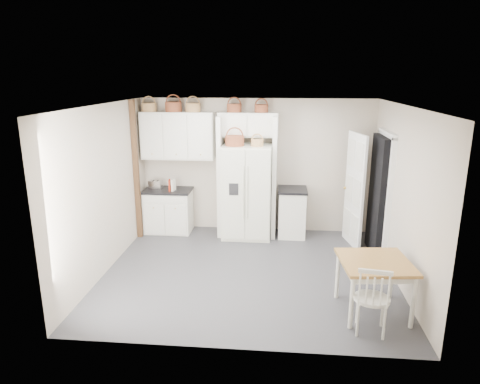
# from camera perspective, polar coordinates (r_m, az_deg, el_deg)

# --- Properties ---
(floor) EXTENTS (4.50, 4.50, 0.00)m
(floor) POSITION_cam_1_polar(r_m,az_deg,el_deg) (6.91, 1.13, -10.57)
(floor) COLOR #3C3C3C
(floor) RESTS_ON ground
(ceiling) EXTENTS (4.50, 4.50, 0.00)m
(ceiling) POSITION_cam_1_polar(r_m,az_deg,el_deg) (6.23, 1.26, 11.47)
(ceiling) COLOR white
(ceiling) RESTS_ON wall_back
(wall_back) EXTENTS (4.50, 0.00, 4.50)m
(wall_back) POSITION_cam_1_polar(r_m,az_deg,el_deg) (8.39, 2.18, 3.49)
(wall_back) COLOR #B4AC9F
(wall_back) RESTS_ON floor
(wall_left) EXTENTS (0.00, 4.00, 4.00)m
(wall_left) POSITION_cam_1_polar(r_m,az_deg,el_deg) (6.97, -17.58, 0.33)
(wall_left) COLOR #B4AC9F
(wall_left) RESTS_ON floor
(wall_right) EXTENTS (0.00, 4.00, 4.00)m
(wall_right) POSITION_cam_1_polar(r_m,az_deg,el_deg) (6.69, 20.81, -0.59)
(wall_right) COLOR #B4AC9F
(wall_right) RESTS_ON floor
(refrigerator) EXTENTS (0.92, 0.74, 1.77)m
(refrigerator) POSITION_cam_1_polar(r_m,az_deg,el_deg) (8.11, 0.93, 0.07)
(refrigerator) COLOR silver
(refrigerator) RESTS_ON floor
(base_cab_left) EXTENTS (0.89, 0.56, 0.82)m
(base_cab_left) POSITION_cam_1_polar(r_m,az_deg,el_deg) (8.59, -9.49, -2.56)
(base_cab_left) COLOR silver
(base_cab_left) RESTS_ON floor
(base_cab_right) EXTENTS (0.51, 0.61, 0.89)m
(base_cab_right) POSITION_cam_1_polar(r_m,az_deg,el_deg) (8.31, 6.92, -2.81)
(base_cab_right) COLOR silver
(base_cab_right) RESTS_ON floor
(dining_table) EXTENTS (0.95, 0.95, 0.73)m
(dining_table) POSITION_cam_1_polar(r_m,az_deg,el_deg) (5.95, 17.32, -11.94)
(dining_table) COLOR brown
(dining_table) RESTS_ON floor
(windsor_chair) EXTENTS (0.48, 0.45, 0.87)m
(windsor_chair) POSITION_cam_1_polar(r_m,az_deg,el_deg) (5.49, 17.17, -13.44)
(windsor_chair) COLOR silver
(windsor_chair) RESTS_ON floor
(counter_left) EXTENTS (0.92, 0.60, 0.04)m
(counter_left) POSITION_cam_1_polar(r_m,az_deg,el_deg) (8.47, -9.61, 0.21)
(counter_left) COLOR black
(counter_left) RESTS_ON base_cab_left
(counter_right) EXTENTS (0.55, 0.65, 0.04)m
(counter_right) POSITION_cam_1_polar(r_m,az_deg,el_deg) (8.18, 7.02, 0.30)
(counter_right) COLOR black
(counter_right) RESTS_ON base_cab_right
(toaster) EXTENTS (0.27, 0.17, 0.17)m
(toaster) POSITION_cam_1_polar(r_m,az_deg,el_deg) (8.51, -11.17, 0.92)
(toaster) COLOR silver
(toaster) RESTS_ON counter_left
(cookbook_red) EXTENTS (0.06, 0.15, 0.22)m
(cookbook_red) POSITION_cam_1_polar(r_m,az_deg,el_deg) (8.35, -9.37, 0.90)
(cookbook_red) COLOR #A11E0A
(cookbook_red) RESTS_ON counter_left
(cookbook_cream) EXTENTS (0.06, 0.15, 0.22)m
(cookbook_cream) POSITION_cam_1_polar(r_m,az_deg,el_deg) (8.33, -8.86, 0.89)
(cookbook_cream) COLOR white
(cookbook_cream) RESTS_ON counter_left
(basket_upper_a) EXTENTS (0.28, 0.28, 0.16)m
(basket_upper_a) POSITION_cam_1_polar(r_m,az_deg,el_deg) (8.42, -12.03, 10.99)
(basket_upper_a) COLOR olive
(basket_upper_a) RESTS_ON upper_cabinet
(basket_upper_b) EXTENTS (0.31, 0.31, 0.18)m
(basket_upper_b) POSITION_cam_1_polar(r_m,az_deg,el_deg) (8.30, -8.86, 11.16)
(basket_upper_b) COLOR brown
(basket_upper_b) RESTS_ON upper_cabinet
(basket_upper_c) EXTENTS (0.28, 0.28, 0.16)m
(basket_upper_c) POSITION_cam_1_polar(r_m,az_deg,el_deg) (8.22, -6.28, 11.14)
(basket_upper_c) COLOR olive
(basket_upper_c) RESTS_ON upper_cabinet
(basket_bridge_a) EXTENTS (0.27, 0.27, 0.15)m
(basket_bridge_a) POSITION_cam_1_polar(r_m,az_deg,el_deg) (8.10, -0.77, 11.13)
(basket_bridge_a) COLOR brown
(basket_bridge_a) RESTS_ON bridge_cabinet
(basket_bridge_b) EXTENTS (0.25, 0.25, 0.14)m
(basket_bridge_b) POSITION_cam_1_polar(r_m,az_deg,el_deg) (8.06, 2.87, 11.06)
(basket_bridge_b) COLOR brown
(basket_bridge_b) RESTS_ON bridge_cabinet
(basket_fridge_a) EXTENTS (0.34, 0.34, 0.18)m
(basket_fridge_a) POSITION_cam_1_polar(r_m,az_deg,el_deg) (7.83, -0.71, 6.84)
(basket_fridge_a) COLOR brown
(basket_fridge_a) RESTS_ON refrigerator
(basket_fridge_b) EXTENTS (0.23, 0.23, 0.12)m
(basket_fridge_b) POSITION_cam_1_polar(r_m,az_deg,el_deg) (7.80, 2.30, 6.57)
(basket_fridge_b) COLOR olive
(basket_fridge_b) RESTS_ON refrigerator
(upper_cabinet) EXTENTS (1.40, 0.34, 0.90)m
(upper_cabinet) POSITION_cam_1_polar(r_m,az_deg,el_deg) (8.34, -8.28, 7.45)
(upper_cabinet) COLOR silver
(upper_cabinet) RESTS_ON wall_back
(bridge_cabinet) EXTENTS (1.12, 0.34, 0.45)m
(bridge_cabinet) POSITION_cam_1_polar(r_m,az_deg,el_deg) (8.10, 1.10, 8.99)
(bridge_cabinet) COLOR silver
(bridge_cabinet) RESTS_ON wall_back
(fridge_panel_left) EXTENTS (0.08, 0.60, 2.30)m
(fridge_panel_left) POSITION_cam_1_polar(r_m,az_deg,el_deg) (8.19, -2.57, 2.13)
(fridge_panel_left) COLOR silver
(fridge_panel_left) RESTS_ON floor
(fridge_panel_right) EXTENTS (0.08, 0.60, 2.30)m
(fridge_panel_right) POSITION_cam_1_polar(r_m,az_deg,el_deg) (8.12, 4.59, 1.97)
(fridge_panel_right) COLOR silver
(fridge_panel_right) RESTS_ON floor
(trim_post) EXTENTS (0.09, 0.09, 2.60)m
(trim_post) POSITION_cam_1_polar(r_m,az_deg,el_deg) (8.18, -13.68, 2.76)
(trim_post) COLOR #3F2916
(trim_post) RESTS_ON floor
(doorway_void) EXTENTS (0.18, 0.85, 2.05)m
(doorway_void) POSITION_cam_1_polar(r_m,az_deg,el_deg) (7.67, 18.06, -0.52)
(doorway_void) COLOR black
(doorway_void) RESTS_ON floor
(door_slab) EXTENTS (0.21, 0.79, 2.05)m
(door_slab) POSITION_cam_1_polar(r_m,az_deg,el_deg) (7.91, 15.01, 0.20)
(door_slab) COLOR white
(door_slab) RESTS_ON floor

